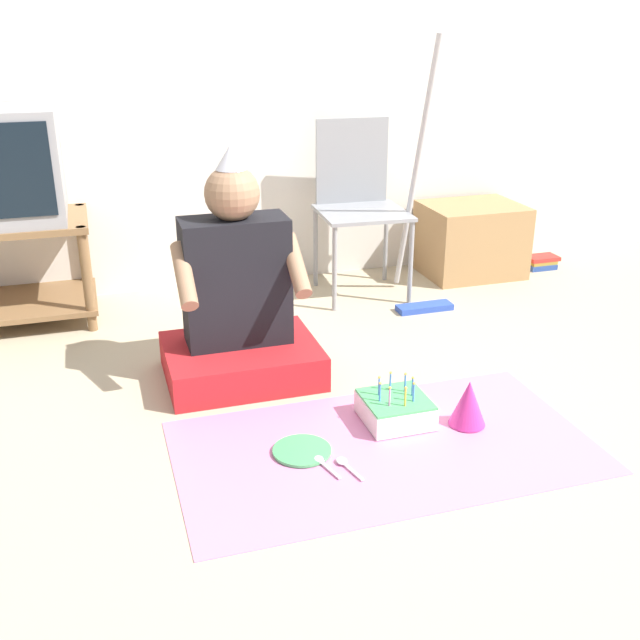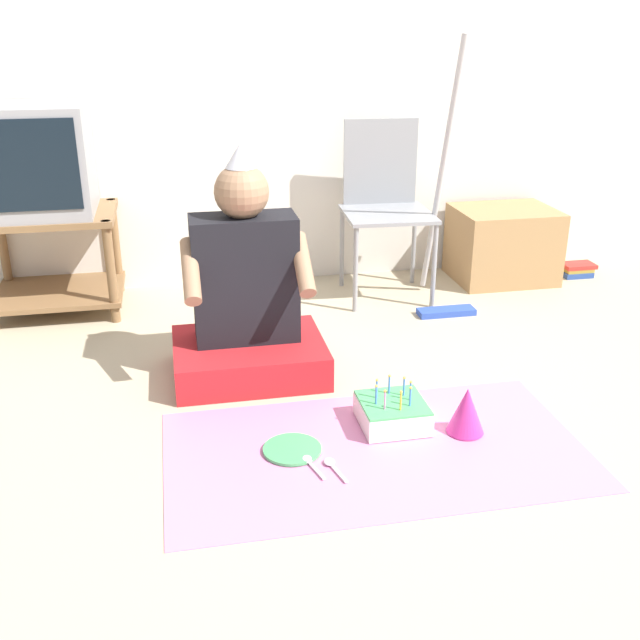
# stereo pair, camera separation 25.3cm
# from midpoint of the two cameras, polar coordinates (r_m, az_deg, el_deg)

# --- Properties ---
(ground_plane) EXTENTS (16.00, 16.00, 0.00)m
(ground_plane) POSITION_cam_midpoint_polar(r_m,az_deg,el_deg) (2.49, 8.45, -10.96)
(ground_plane) COLOR tan
(wall_back) EXTENTS (6.40, 0.06, 2.55)m
(wall_back) POSITION_cam_midpoint_polar(r_m,az_deg,el_deg) (4.02, -3.78, 21.01)
(wall_back) COLOR silver
(wall_back) RESTS_ON ground_plane
(tv_stand) EXTENTS (0.61, 0.50, 0.49)m
(tv_stand) POSITION_cam_midpoint_polar(r_m,az_deg,el_deg) (3.80, -23.45, 4.10)
(tv_stand) COLOR olive
(tv_stand) RESTS_ON ground_plane
(tv) EXTENTS (0.44, 0.49, 0.49)m
(tv) POSITION_cam_midpoint_polar(r_m,az_deg,el_deg) (3.70, -24.51, 10.68)
(tv) COLOR #99999E
(tv) RESTS_ON tv_stand
(folding_chair) EXTENTS (0.45, 0.45, 0.88)m
(folding_chair) POSITION_cam_midpoint_polar(r_m,az_deg,el_deg) (3.86, 0.99, 9.44)
(folding_chair) COLOR gray
(folding_chair) RESTS_ON ground_plane
(cardboard_box_stack) EXTENTS (0.53, 0.42, 0.39)m
(cardboard_box_stack) POSITION_cam_midpoint_polar(r_m,az_deg,el_deg) (4.25, 9.76, 6.04)
(cardboard_box_stack) COLOR #A87F51
(cardboard_box_stack) RESTS_ON ground_plane
(dust_mop) EXTENTS (0.28, 0.42, 1.29)m
(dust_mop) POSITION_cam_midpoint_polar(r_m,az_deg,el_deg) (3.69, 5.64, 6.86)
(dust_mop) COLOR #2D4CB2
(dust_mop) RESTS_ON ground_plane
(book_pile) EXTENTS (0.18, 0.12, 0.07)m
(book_pile) POSITION_cam_midpoint_polar(r_m,az_deg,el_deg) (4.47, 14.92, 4.27)
(book_pile) COLOR #284793
(book_pile) RESTS_ON ground_plane
(person_seated) EXTENTS (0.60, 0.47, 0.92)m
(person_seated) POSITION_cam_midpoint_polar(r_m,az_deg,el_deg) (2.96, -8.70, 1.03)
(person_seated) COLOR red
(person_seated) RESTS_ON ground_plane
(party_cloth) EXTENTS (1.40, 0.77, 0.01)m
(party_cloth) POSITION_cam_midpoint_polar(r_m,az_deg,el_deg) (2.56, 2.06, -9.69)
(party_cloth) COLOR pink
(party_cloth) RESTS_ON ground_plane
(birthday_cake) EXTENTS (0.23, 0.23, 0.16)m
(birthday_cake) POSITION_cam_midpoint_polar(r_m,az_deg,el_deg) (2.69, 3.07, -6.85)
(birthday_cake) COLOR white
(birthday_cake) RESTS_ON party_cloth
(party_hat_blue) EXTENTS (0.13, 0.13, 0.17)m
(party_hat_blue) POSITION_cam_midpoint_polar(r_m,az_deg,el_deg) (2.67, 8.58, -6.32)
(party_hat_blue) COLOR #CC338C
(party_hat_blue) RESTS_ON party_cloth
(paper_plate) EXTENTS (0.20, 0.20, 0.01)m
(paper_plate) POSITION_cam_midpoint_polar(r_m,az_deg,el_deg) (2.53, -4.30, -9.97)
(paper_plate) COLOR #4CB266
(paper_plate) RESTS_ON party_cloth
(plastic_spoon_near) EXTENTS (0.06, 0.14, 0.01)m
(plastic_spoon_near) POSITION_cam_midpoint_polar(r_m,az_deg,el_deg) (2.47, -2.87, -10.83)
(plastic_spoon_near) COLOR white
(plastic_spoon_near) RESTS_ON party_cloth
(plastic_spoon_far) EXTENTS (0.05, 0.14, 0.01)m
(plastic_spoon_far) POSITION_cam_midpoint_polar(r_m,az_deg,el_deg) (2.46, -1.13, -10.95)
(plastic_spoon_far) COLOR white
(plastic_spoon_far) RESTS_ON party_cloth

